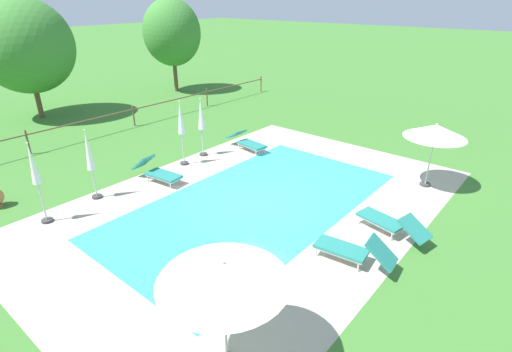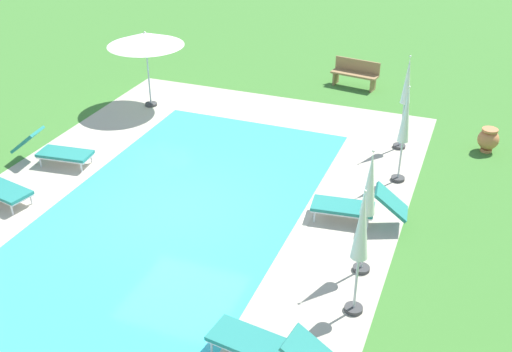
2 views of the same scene
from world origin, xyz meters
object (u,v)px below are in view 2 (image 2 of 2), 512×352
Objects in this scene: patio_umbrella_closed_row_mid_west at (406,89)px; terracotta_urn_by_tree at (488,139)px; patio_umbrella_closed_row_west at (405,122)px; patio_umbrella_closed_row_centre at (369,193)px; patio_umbrella_open_by_bench at (145,40)px; sun_lounger_north_mid at (54,150)px; patio_umbrella_closed_row_mid_east at (361,233)px; sun_lounger_north_far at (267,346)px; wooden_bench_lawn_side at (355,73)px; sun_lounger_north_near_steps at (357,206)px.

terracotta_urn_by_tree is (-0.60, 2.13, -1.28)m from patio_umbrella_closed_row_mid_west.
patio_umbrella_closed_row_west is 3.71m from patio_umbrella_closed_row_centre.
patio_umbrella_open_by_bench is 0.96× the size of patio_umbrella_closed_row_west.
sun_lounger_north_mid is 0.84× the size of patio_umbrella_closed_row_mid_east.
terracotta_urn_by_tree is (-8.85, 2.76, -0.01)m from sun_lounger_north_far.
wooden_bench_lawn_side is at bearing -166.89° from patio_umbrella_closed_row_mid_east.
patio_umbrella_closed_row_mid_west is (-1.74, -0.26, 0.12)m from patio_umbrella_closed_row_west.
patio_umbrella_closed_row_west is 6.23m from wooden_bench_lawn_side.
patio_umbrella_closed_row_centre is (-2.80, 0.85, 1.34)m from sun_lounger_north_far.
sun_lounger_north_far is 3.34× the size of terracotta_urn_by_tree.
sun_lounger_north_mid is at bearing -120.96° from sun_lounger_north_far.
patio_umbrella_closed_row_mid_east is at bearing 72.04° from sun_lounger_north_mid.
patio_umbrella_open_by_bench reaches higher than sun_lounger_north_mid.
patio_umbrella_closed_row_mid_east is 3.81× the size of terracotta_urn_by_tree.
patio_umbrella_closed_row_mid_west is 5.45m from patio_umbrella_closed_row_centre.
patio_umbrella_closed_row_centre is 1.05× the size of patio_umbrella_closed_row_mid_east.
patio_umbrella_closed_row_centre is (5.60, 7.66, -0.33)m from patio_umbrella_open_by_bench.
patio_umbrella_closed_row_mid_east reaches higher than sun_lounger_north_mid.
patio_umbrella_closed_row_west reaches higher than patio_umbrella_open_by_bench.
wooden_bench_lawn_side is (-7.88, 5.68, 0.09)m from sun_lounger_north_mid.
sun_lounger_north_near_steps is 7.96m from wooden_bench_lawn_side.
terracotta_urn_by_tree is at bearing 162.70° from sun_lounger_north_far.
sun_lounger_north_far is at bearing -4.68° from sun_lounger_north_near_steps.
terracotta_urn_by_tree is at bearing 105.70° from patio_umbrella_closed_row_mid_west.
sun_lounger_north_far is at bearing -4.36° from patio_umbrella_closed_row_mid_west.
patio_umbrella_open_by_bench is 3.58× the size of terracotta_urn_by_tree.
patio_umbrella_closed_row_centre is at bearing -173.86° from patio_umbrella_closed_row_mid_east.
patio_umbrella_closed_row_west is (1.90, 7.71, -0.52)m from patio_umbrella_open_by_bench.
patio_umbrella_closed_row_mid_east is at bearing 12.46° from sun_lounger_north_near_steps.
sun_lounger_north_mid is 3.22× the size of terracotta_urn_by_tree.
sun_lounger_north_near_steps reaches higher than sun_lounger_north_far.
sun_lounger_north_far is at bearing 39.03° from patio_umbrella_open_by_bench.
patio_umbrella_closed_row_west reaches higher than sun_lounger_north_far.
sun_lounger_north_mid is at bearing -65.31° from terracotta_urn_by_tree.
patio_umbrella_open_by_bench reaches higher than sun_lounger_north_near_steps.
wooden_bench_lawn_side is at bearing 144.24° from sun_lounger_north_mid.
patio_umbrella_closed_row_mid_west is at bearing 28.20° from wooden_bench_lawn_side.
wooden_bench_lawn_side is (-7.75, -1.84, 0.09)m from sun_lounger_north_near_steps.
sun_lounger_north_near_steps is at bearing 60.97° from patio_umbrella_open_by_bench.
patio_umbrella_open_by_bench is at bearing -103.85° from patio_umbrella_closed_row_west.
sun_lounger_north_near_steps and sun_lounger_north_mid have the same top height.
sun_lounger_north_far is (4.42, -0.36, -0.02)m from sun_lounger_north_near_steps.
patio_umbrella_closed_row_mid_west reaches higher than wooden_bench_lawn_side.
wooden_bench_lawn_side is (-3.93, -2.10, -1.16)m from patio_umbrella_closed_row_mid_west.
terracotta_urn_by_tree is (3.33, 4.23, -0.12)m from wooden_bench_lawn_side.
wooden_bench_lawn_side reaches higher than sun_lounger_north_near_steps.
patio_umbrella_closed_row_mid_east is 1.55× the size of wooden_bench_lawn_side.
wooden_bench_lawn_side is at bearing -166.65° from sun_lounger_north_near_steps.
sun_lounger_north_mid is 0.90× the size of patio_umbrella_open_by_bench.
sun_lounger_north_mid is 8.25m from patio_umbrella_closed_row_centre.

